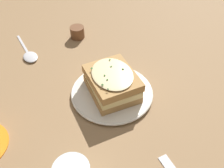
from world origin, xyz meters
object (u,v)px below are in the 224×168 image
Objects in this scene: sandwich at (112,83)px; dinner_plate at (112,93)px; condiment_pot at (77,32)px; spoon at (30,55)px.

dinner_plate is at bearing -42.72° from sandwich.
dinner_plate is at bearing 109.75° from condiment_pot.
condiment_pot is at bearing -70.25° from dinner_plate.
condiment_pot is at bearing -70.22° from sandwich.
sandwich is (-0.00, 0.00, 0.04)m from dinner_plate.
condiment_pot is (0.11, -0.29, -0.03)m from sandwich.
spoon is (0.26, -0.19, -0.04)m from sandwich.
dinner_plate is 1.35× the size of spoon.
condiment_pot is (-0.16, -0.10, 0.02)m from spoon.
sandwich reaches higher than dinner_plate.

